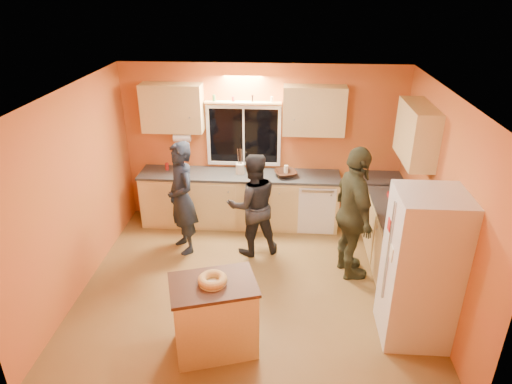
# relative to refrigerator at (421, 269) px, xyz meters

# --- Properties ---
(ground) EXTENTS (4.50, 4.50, 0.00)m
(ground) POSITION_rel_refrigerator_xyz_m (-1.89, 0.80, -0.90)
(ground) COLOR brown
(ground) RESTS_ON ground
(room_shell) EXTENTS (4.54, 4.04, 2.61)m
(room_shell) POSITION_rel_refrigerator_xyz_m (-1.77, 1.21, 0.72)
(room_shell) COLOR #D36236
(room_shell) RESTS_ON ground
(back_counter) EXTENTS (4.23, 0.62, 0.90)m
(back_counter) POSITION_rel_refrigerator_xyz_m (-1.88, 2.50, -0.45)
(back_counter) COLOR tan
(back_counter) RESTS_ON ground
(right_counter) EXTENTS (0.62, 1.84, 0.90)m
(right_counter) POSITION_rel_refrigerator_xyz_m (0.06, 1.30, -0.45)
(right_counter) COLOR tan
(right_counter) RESTS_ON ground
(refrigerator) EXTENTS (0.72, 0.70, 1.80)m
(refrigerator) POSITION_rel_refrigerator_xyz_m (0.00, 0.00, 0.00)
(refrigerator) COLOR silver
(refrigerator) RESTS_ON ground
(island) EXTENTS (1.05, 0.86, 0.88)m
(island) POSITION_rel_refrigerator_xyz_m (-2.22, -0.38, -0.46)
(island) COLOR tan
(island) RESTS_ON ground
(bundt_pastry) EXTENTS (0.31, 0.31, 0.09)m
(bundt_pastry) POSITION_rel_refrigerator_xyz_m (-2.22, -0.38, 0.02)
(bundt_pastry) COLOR tan
(bundt_pastry) RESTS_ON island
(person_left) EXTENTS (0.68, 0.75, 1.71)m
(person_left) POSITION_rel_refrigerator_xyz_m (-2.99, 1.64, -0.05)
(person_left) COLOR black
(person_left) RESTS_ON ground
(person_center) EXTENTS (0.91, 0.80, 1.57)m
(person_center) POSITION_rel_refrigerator_xyz_m (-1.96, 1.64, -0.12)
(person_center) COLOR black
(person_center) RESTS_ON ground
(person_right) EXTENTS (0.68, 1.17, 1.87)m
(person_right) POSITION_rel_refrigerator_xyz_m (-0.58, 1.16, 0.03)
(person_right) COLOR #2F311F
(person_right) RESTS_ON ground
(mixing_bowl) EXTENTS (0.45, 0.45, 0.09)m
(mixing_bowl) POSITION_rel_refrigerator_xyz_m (-1.50, 2.46, 0.04)
(mixing_bowl) COLOR black
(mixing_bowl) RESTS_ON back_counter
(utensil_crock) EXTENTS (0.14, 0.14, 0.17)m
(utensil_crock) POSITION_rel_refrigerator_xyz_m (-2.23, 2.51, 0.09)
(utensil_crock) COLOR #EAE4C4
(utensil_crock) RESTS_ON back_counter
(potted_plant) EXTENTS (0.32, 0.30, 0.31)m
(potted_plant) POSITION_rel_refrigerator_xyz_m (0.02, 0.50, 0.15)
(potted_plant) COLOR gray
(potted_plant) RESTS_ON right_counter
(red_box) EXTENTS (0.16, 0.13, 0.07)m
(red_box) POSITION_rel_refrigerator_xyz_m (0.06, 1.78, 0.04)
(red_box) COLOR #B11F1B
(red_box) RESTS_ON right_counter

